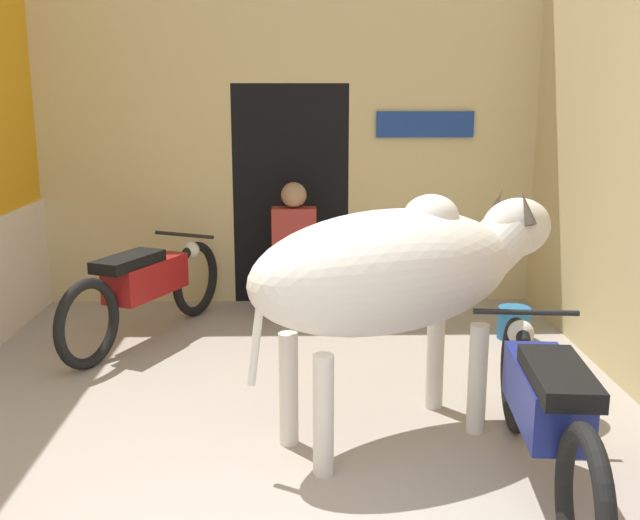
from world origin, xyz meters
The scene contains 7 objects.
wall_back_with_doorway centered at (0.01, 4.67, 1.51)m, with size 4.59×0.93×3.55m.
cow centered at (0.68, 1.55, 0.99)m, with size 2.03×1.42×1.41m.
motorcycle_near centered at (1.32, 0.88, 0.45)m, with size 0.58×2.12×0.79m.
motorcycle_far centered at (-1.12, 3.33, 0.45)m, with size 0.98×1.94×0.78m.
shopkeeper_seated centered at (0.06, 3.96, 0.63)m, with size 0.39×0.34×1.20m.
plastic_stool centered at (0.33, 4.15, 0.21)m, with size 0.36×0.36×0.38m.
bucket centered at (1.85, 3.27, 0.13)m, with size 0.26×0.26×0.26m.
Camera 1 is at (0.14, -2.51, 1.97)m, focal length 42.00 mm.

